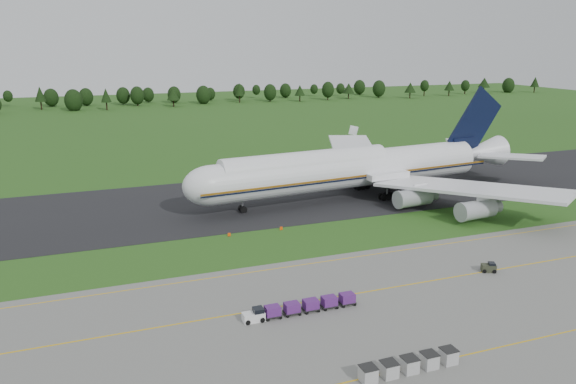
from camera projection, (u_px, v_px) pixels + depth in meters
name	position (u px, v px, depth m)	size (l,w,h in m)	color
ground	(298.00, 241.00, 95.91)	(600.00, 600.00, 0.00)	#244F17
apron	(406.00, 335.00, 65.15)	(300.00, 52.00, 0.06)	slate
taxiway	(251.00, 200.00, 121.23)	(300.00, 40.00, 0.08)	black
apron_markings	(376.00, 309.00, 71.49)	(300.00, 30.20, 0.01)	gold
tree_line	(135.00, 96.00, 292.72)	(525.27, 22.95, 11.88)	black
aircraft	(356.00, 168.00, 121.88)	(81.93, 79.34, 22.96)	white
baggage_train	(299.00, 307.00, 70.26)	(15.02, 1.59, 1.53)	white
utility_cart	(489.00, 268.00, 83.04)	(2.38, 1.98, 1.13)	#2D3122
uld_row	(409.00, 365.00, 57.73)	(11.23, 1.63, 1.61)	#ABABAB
edge_markers	(256.00, 232.00, 100.11)	(10.22, 0.30, 0.60)	#FD4A08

